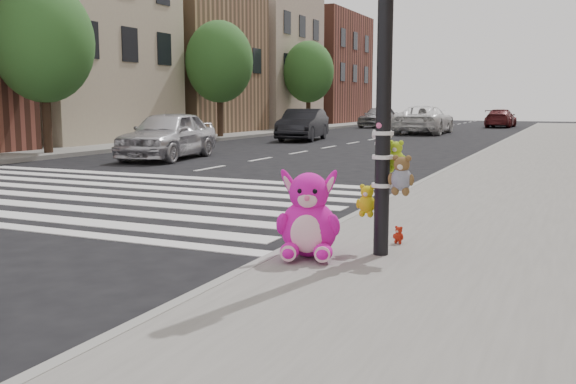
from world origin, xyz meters
The scene contains 19 objects.
ground centered at (0.00, 0.00, 0.00)m, with size 120.00×120.00×0.00m, color black.
sidewalk_far centered at (-13.50, 20.00, 0.07)m, with size 6.00×80.00×0.14m, color slate.
curb_edge centered at (1.55, 10.00, 0.07)m, with size 0.12×80.00×0.15m, color gray.
crosswalk centered at (-4.50, 5.20, 0.01)m, with size 11.00×6.00×0.01m, color silver, non-canonical shape.
bld_far_b centered at (-15.50, 17.00, 5.50)m, with size 6.00×8.00×11.00m, color #BDAF92.
bld_far_c centered at (-15.50, 26.00, 4.00)m, with size 6.00×8.00×8.00m, color #977350.
bld_far_d centered at (-15.50, 35.00, 5.00)m, with size 6.00×8.00×10.00m, color #B9A38D.
bld_far_e centered at (-15.50, 46.00, 4.50)m, with size 6.00×10.00×9.00m, color brown.
signal_pole centered at (2.62, 1.81, 1.81)m, with size 0.68×0.48×4.00m.
tree_far_a centered at (-11.20, 11.00, 3.65)m, with size 3.20×3.20×5.44m.
tree_far_b centered at (-11.20, 22.00, 3.65)m, with size 3.20×3.20×5.44m.
tree_far_c centered at (-11.20, 33.00, 3.65)m, with size 3.20×3.20×5.44m.
pink_bunny centered at (1.94, 1.37, 0.53)m, with size 0.75×0.82×0.95m.
red_teddy centered at (2.64, 2.40, 0.24)m, with size 0.14×0.10×0.20m, color #B32311, non-canonical shape.
car_silver_far centered at (-7.21, 11.97, 0.75)m, with size 1.78×4.43×1.51m, color silver.
car_dark_far centered at (-7.22, 22.76, 0.73)m, with size 1.55×4.45×1.46m, color black.
car_white_near centered at (-3.50, 31.43, 0.78)m, with size 2.60×5.64×1.57m, color white.
car_maroon_near centered at (-0.62, 43.12, 0.64)m, with size 1.79×4.41×1.28m, color #57191C.
car_silver_deep centered at (-8.44, 39.32, 0.75)m, with size 1.77×4.40×1.50m, color #A1A2A6.
Camera 1 is at (4.47, -4.74, 1.76)m, focal length 40.00 mm.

